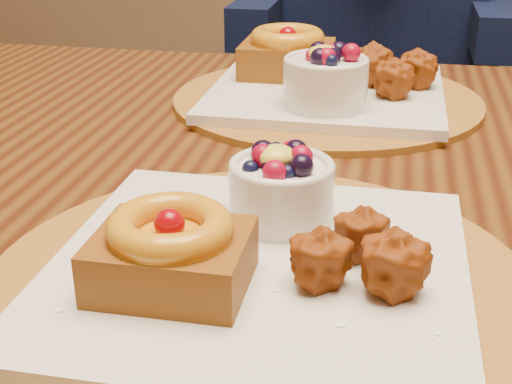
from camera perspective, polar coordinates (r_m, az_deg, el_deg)
dining_table at (r=0.72m, az=3.56°, el=-3.77°), size 1.60×0.90×0.76m
place_setting_near at (r=0.49m, az=0.08°, el=-5.25°), size 0.38×0.38×0.08m
place_setting_far at (r=0.89m, az=5.48°, el=8.73°), size 0.38×0.38×0.09m
chair_far at (r=1.55m, az=13.26°, el=5.94°), size 0.64×0.64×0.99m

